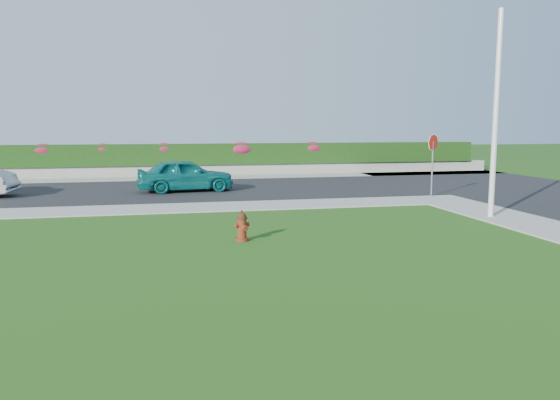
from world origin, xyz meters
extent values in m
plane|color=black|center=(0.00, 0.00, 0.00)|extent=(120.00, 120.00, 0.00)
cube|color=black|center=(-5.00, 14.00, 0.02)|extent=(26.00, 8.00, 0.04)
cube|color=gray|center=(-6.00, 9.00, 0.02)|extent=(24.00, 2.00, 0.04)
cube|color=gray|center=(7.00, 9.00, 0.02)|extent=(2.00, 2.00, 0.04)
cube|color=gray|center=(-1.00, 19.00, 0.02)|extent=(34.00, 2.00, 0.04)
cube|color=gray|center=(-1.00, 20.50, 0.30)|extent=(34.00, 0.40, 0.60)
cube|color=black|center=(-1.00, 20.60, 1.15)|extent=(32.00, 0.90, 1.10)
cylinder|color=#4A170B|center=(-1.04, 3.61, 0.04)|extent=(0.31, 0.31, 0.07)
cylinder|color=#4A170B|center=(-1.04, 3.61, 0.31)|extent=(0.21, 0.21, 0.47)
cylinder|color=black|center=(-1.04, 3.61, 0.54)|extent=(0.25, 0.25, 0.05)
sphere|color=black|center=(-1.04, 3.61, 0.57)|extent=(0.21, 0.21, 0.21)
cylinder|color=black|center=(-1.04, 3.61, 0.69)|extent=(0.06, 0.06, 0.06)
cylinder|color=#4A170B|center=(-1.17, 3.56, 0.38)|extent=(0.12, 0.13, 0.10)
cylinder|color=#4A170B|center=(-0.92, 3.66, 0.38)|extent=(0.12, 0.13, 0.10)
cylinder|color=#4A170B|center=(-0.99, 3.49, 0.33)|extent=(0.17, 0.15, 0.14)
imported|color=#0D6665|center=(-1.91, 13.39, 0.70)|extent=(3.99, 1.96, 1.31)
cylinder|color=silver|center=(6.56, 5.26, 2.97)|extent=(0.16, 0.16, 5.93)
cylinder|color=slate|center=(7.04, 9.78, 1.05)|extent=(0.06, 0.06, 2.10)
cylinder|color=red|center=(7.04, 9.78, 2.05)|extent=(0.55, 0.33, 0.61)
cylinder|color=white|center=(7.04, 9.78, 2.05)|extent=(0.57, 0.33, 0.65)
ellipsoid|color=#A61C43|center=(-8.63, 20.50, 1.45)|extent=(1.26, 0.81, 0.63)
ellipsoid|color=#A61C43|center=(-5.78, 20.50, 1.47)|extent=(1.16, 0.74, 0.58)
ellipsoid|color=#A61C43|center=(-2.68, 20.50, 1.46)|extent=(1.20, 0.77, 0.60)
ellipsoid|color=#A61C43|center=(1.39, 20.50, 1.41)|extent=(1.46, 0.94, 0.73)
ellipsoid|color=#A61C43|center=(5.39, 20.50, 1.44)|extent=(1.31, 0.84, 0.66)
camera|label=1|loc=(-2.85, -8.85, 2.70)|focal=35.00mm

